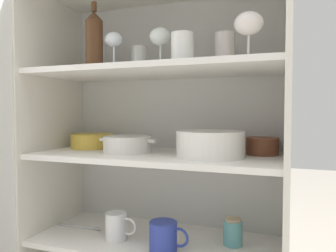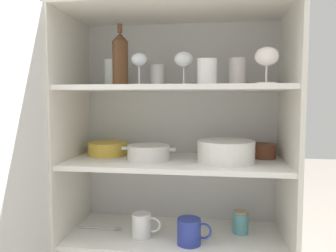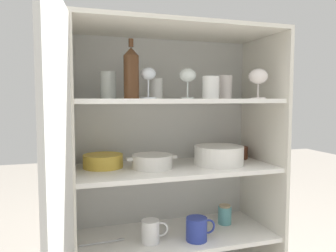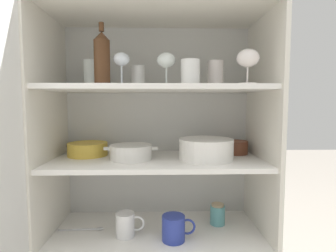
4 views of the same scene
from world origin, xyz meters
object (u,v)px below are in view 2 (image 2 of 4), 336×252
Objects in this scene: wine_bottle at (120,59)px; coffee_mug_primary at (190,231)px; serving_bowl_small at (263,150)px; casserole_dish at (149,152)px; storage_jar at (240,222)px; mixing_bowl_large at (108,148)px; plate_stack_white at (226,151)px.

wine_bottle is 0.75m from coffee_mug_primary.
serving_bowl_small is at bearing 15.82° from wine_bottle.
wine_bottle is 0.41m from casserole_dish.
serving_bowl_small is 1.19× the size of storage_jar.
wine_bottle is 0.43m from mixing_bowl_large.
mixing_bowl_large is 0.77× the size of casserole_dish.
casserole_dish is at bearing 178.00° from plate_stack_white.
casserole_dish is 0.51m from storage_jar.
wine_bottle reaches higher than serving_bowl_small.
casserole_dish is at bearing -172.33° from storage_jar.
serving_bowl_small is 0.33m from storage_jar.
casserole_dish is 2.40× the size of storage_jar.
serving_bowl_small is (0.16, 0.12, -0.01)m from plate_stack_white.
plate_stack_white is 2.41× the size of storage_jar.
wine_bottle is at bearing 174.00° from coffee_mug_primary.
serving_bowl_small is 0.50× the size of casserole_dish.
storage_jar is at bearing -149.02° from serving_bowl_small.
wine_bottle is 0.73m from serving_bowl_small.
plate_stack_white is 0.36m from coffee_mug_primary.
casserole_dish reaches higher than coffee_mug_primary.
mixing_bowl_large is 0.68m from storage_jar.
wine_bottle reaches higher than mixing_bowl_large.
coffee_mug_primary is at bearing -147.01° from serving_bowl_small.
casserole_dish is (-0.49, -0.11, -0.00)m from serving_bowl_small.
wine_bottle is 1.36× the size of mixing_bowl_large.
casserole_dish is (0.21, -0.08, -0.00)m from mixing_bowl_large.
mixing_bowl_large is 1.56× the size of serving_bowl_small.
storage_jar is at bearing 12.59° from wine_bottle.
plate_stack_white is at bearing 6.23° from wine_bottle.
plate_stack_white is (0.43, 0.05, -0.38)m from wine_bottle.
mixing_bowl_large is (-0.54, 0.10, -0.01)m from plate_stack_white.
wine_bottle is at bearing -53.16° from mixing_bowl_large.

